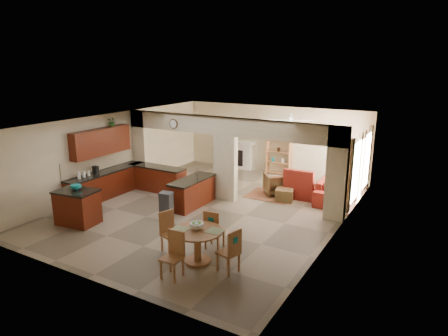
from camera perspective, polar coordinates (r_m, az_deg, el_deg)
The scene contains 39 objects.
floor at distance 12.87m, azimuth -2.02°, elevation -5.71°, with size 10.00×10.00×0.00m, color #84735B.
ceiling at distance 12.17m, azimuth -2.15°, elevation 6.73°, with size 10.00×10.00×0.00m, color white.
wall_back at distance 16.80m, azimuth 7.01°, elevation 4.05°, with size 8.00×8.00×0.00m, color beige.
wall_front at distance 8.83m, azimuth -19.66°, elevation -6.77°, with size 8.00×8.00×0.00m, color beige.
wall_left at distance 14.91m, azimuth -15.25°, elevation 2.25°, with size 10.00×10.00×0.00m, color beige.
wall_right at distance 10.94m, azimuth 15.99°, elevation -2.31°, with size 10.00×10.00×0.00m, color beige.
partition_left_pier at distance 15.41m, azimuth -11.84°, elevation 2.87°, with size 0.60×0.25×2.80m, color beige.
partition_center_pier at distance 13.36m, azimuth 0.20°, elevation 0.02°, with size 0.80×0.25×2.20m, color beige.
partition_right_pier at distance 11.95m, azimuth 15.80°, elevation -0.86°, with size 0.60×0.25×2.80m, color beige.
partition_header at distance 13.07m, azimuth 0.21°, elevation 5.97°, with size 8.00×0.25×0.60m, color beige.
kitchen_counter at distance 14.46m, azimuth -13.61°, elevation -1.85°, with size 2.52×3.29×1.48m.
upper_cabinets at distance 14.14m, azimuth -17.15°, elevation 3.60°, with size 0.35×2.40×0.90m, color #491108.
peninsula at distance 12.94m, azimuth -4.57°, elevation -3.48°, with size 0.70×1.85×0.91m.
wall_clock at distance 14.04m, azimuth -7.25°, elevation 6.27°, with size 0.34×0.34×0.03m, color #482F18.
rug at distance 14.11m, azimuth 6.67°, elevation -3.91°, with size 1.60×1.30×0.01m, color #935435.
fireplace at distance 17.48m, azimuth 1.89°, elevation 1.95°, with size 1.60×0.35×1.20m.
shelving_unit at distance 16.60m, azimuth 7.82°, elevation 2.13°, with size 1.00×0.32×1.80m, color #A06A37.
window_a at distance 13.17m, azimuth 18.30°, elevation -0.51°, with size 0.02×0.90×1.90m, color white.
window_b at distance 14.79m, azimuth 19.69°, elevation 1.01°, with size 0.02×0.90×1.90m, color white.
glazed_door at distance 14.02m, azimuth 18.99°, elevation -0.30°, with size 0.02×0.70×2.10m, color white.
drape_a_left at distance 12.61m, azimuth 17.55°, elevation -1.12°, with size 0.10×0.28×2.30m, color #3D1918.
drape_a_right at distance 13.75m, azimuth 18.67°, elevation 0.09°, with size 0.10×0.28×2.30m, color #3D1918.
drape_b_left at distance 14.23m, azimuth 19.08°, elevation 0.53°, with size 0.10×0.28×2.30m, color #3D1918.
drape_b_right at distance 15.38m, azimuth 19.97°, elevation 1.49°, with size 0.10×0.28×2.30m, color #3D1918.
ceiling_fan at distance 14.23m, azimuth 9.56°, elevation 6.74°, with size 1.00×1.00×0.10m, color white.
kitchen_island at distance 12.24m, azimuth -20.21°, elevation -5.25°, with size 1.25×0.96×1.00m.
teal_bowl at distance 12.15m, azimuth -20.38°, elevation -2.59°, with size 0.30×0.30×0.14m, color teal.
trash_can at distance 12.06m, azimuth -8.23°, elevation -5.44°, with size 0.35×0.30×0.74m, color #302F32.
dining_table at distance 9.36m, azimuth -3.81°, elevation -10.42°, with size 1.19×1.19×0.81m.
fruit_bowl at distance 9.28m, azimuth -3.93°, elevation -8.21°, with size 0.31×0.31×0.17m, color #69C329.
sofa at distance 14.13m, azimuth 15.93°, elevation -2.77°, with size 1.01×2.59×0.76m, color maroon.
chaise at distance 14.06m, azimuth 10.97°, elevation -3.29°, with size 1.03×0.85×0.41m, color maroon.
armchair at distance 14.20m, azimuth 7.51°, elevation -2.22°, with size 0.81×0.83×0.76m, color maroon.
ottoman at distance 13.60m, azimuth 8.63°, elevation -3.80°, with size 0.57×0.57×0.42m, color maroon.
plant at distance 14.43m, azimuth -15.69°, elevation 6.44°, with size 0.31×0.27×0.35m, color #1F4B14.
chair_north at distance 9.96m, azimuth -1.57°, elevation -8.62°, with size 0.46×0.46×1.02m.
chair_east at distance 8.92m, azimuth 1.03°, elevation -11.57°, with size 0.51×0.51×1.02m.
chair_south at distance 8.86m, azimuth -7.16°, elevation -11.87°, with size 0.44×0.44×1.02m.
chair_west at distance 9.97m, azimuth -7.82°, elevation -8.74°, with size 0.53×0.53×1.02m.
Camera 1 is at (6.41, -10.21, 4.53)m, focal length 32.00 mm.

